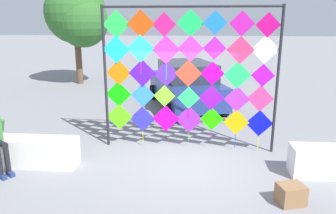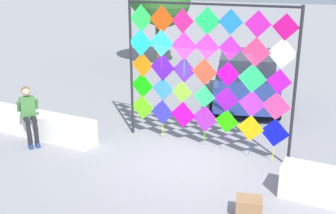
# 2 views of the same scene
# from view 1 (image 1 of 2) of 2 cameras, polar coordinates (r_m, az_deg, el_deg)

# --- Properties ---
(ground) EXTENTS (120.00, 120.00, 0.00)m
(ground) POSITION_cam_1_polar(r_m,az_deg,el_deg) (7.71, 2.30, -9.99)
(ground) COLOR gray
(kite_display_rack) EXTENTS (4.33, 0.20, 3.61)m
(kite_display_rack) POSITION_cam_1_polar(r_m,az_deg,el_deg) (8.09, 3.45, 6.47)
(kite_display_rack) COLOR #232328
(kite_display_rack) RESTS_ON ground
(parked_car) EXTENTS (3.18, 4.85, 1.74)m
(parked_car) POSITION_cam_1_polar(r_m,az_deg,el_deg) (12.37, 3.12, 3.97)
(parked_car) COLOR navy
(parked_car) RESTS_ON ground
(cardboard_box_large) EXTENTS (0.55, 0.49, 0.37)m
(cardboard_box_large) POSITION_cam_1_polar(r_m,az_deg,el_deg) (6.54, 20.66, -14.08)
(cardboard_box_large) COLOR olive
(cardboard_box_large) RESTS_ON ground
(tree_far_right) EXTENTS (3.20, 3.57, 5.14)m
(tree_far_right) POSITION_cam_1_polar(r_m,az_deg,el_deg) (17.53, -15.36, 15.43)
(tree_far_right) COLOR brown
(tree_far_right) RESTS_ON ground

